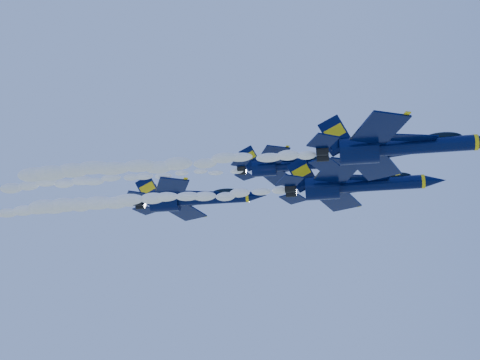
# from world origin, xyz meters

# --- Properties ---
(jet_lead) EXTENTS (19.71, 16.17, 7.32)m
(jet_lead) POSITION_xyz_m (13.43, -14.88, 149.40)
(jet_lead) COLOR #040C34
(smoke_trail_jet_lead) EXTENTS (34.42, 2.04, 1.83)m
(smoke_trail_jet_lead) POSITION_xyz_m (-12.20, -14.88, 149.00)
(smoke_trail_jet_lead) COLOR white
(jet_second) EXTENTS (20.04, 16.44, 7.45)m
(jet_second) POSITION_xyz_m (9.24, -2.50, 150.78)
(jet_second) COLOR #040C34
(smoke_trail_jet_second) EXTENTS (34.42, 2.07, 1.87)m
(smoke_trail_jet_second) POSITION_xyz_m (-16.54, -2.50, 150.38)
(smoke_trail_jet_second) COLOR white
(jet_third) EXTENTS (15.52, 12.73, 5.77)m
(jet_third) POSITION_xyz_m (0.59, 1.37, 155.99)
(jet_third) COLOR #040C34
(smoke_trail_jet_third) EXTENTS (34.42, 1.61, 1.44)m
(smoke_trail_jet_third) POSITION_xyz_m (-23.25, 1.37, 155.63)
(smoke_trail_jet_third) COLOR white
(jet_fourth) EXTENTS (20.03, 16.43, 7.44)m
(jet_fourth) POSITION_xyz_m (-14.31, 9.12, 155.25)
(jet_fourth) COLOR #040C34
(smoke_trail_jet_fourth) EXTENTS (34.42, 2.07, 1.86)m
(smoke_trail_jet_fourth) POSITION_xyz_m (-40.08, 9.12, 154.85)
(smoke_trail_jet_fourth) COLOR white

